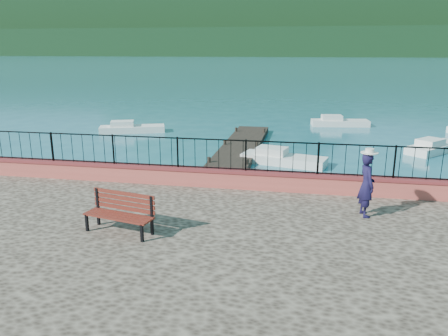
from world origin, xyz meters
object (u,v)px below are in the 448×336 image
(park_bench, at_px, (120,221))
(boat_1, at_px, (284,156))
(person, at_px, (367,185))
(boat_2, at_px, (436,144))
(boat_3, at_px, (132,126))
(boat_4, at_px, (340,120))

(park_bench, height_order, boat_1, park_bench)
(park_bench, bearing_deg, person, 33.06)
(park_bench, distance_m, boat_2, 19.58)
(park_bench, height_order, person, person)
(boat_3, xyz_separation_m, boat_4, (13.93, 5.16, 0.00))
(person, bearing_deg, boat_2, -35.46)
(boat_1, bearing_deg, person, -60.39)
(boat_1, distance_m, boat_2, 9.05)
(park_bench, bearing_deg, boat_2, 67.06)
(person, xyz_separation_m, boat_1, (-2.61, 9.52, -1.65))
(boat_1, relative_size, boat_2, 1.03)
(boat_2, relative_size, boat_4, 0.98)
(park_bench, relative_size, boat_4, 0.45)
(boat_1, bearing_deg, boat_2, 41.93)
(park_bench, height_order, boat_4, park_bench)
(person, xyz_separation_m, boat_3, (-13.11, 16.06, -1.65))
(park_bench, relative_size, person, 1.06)
(park_bench, distance_m, boat_4, 24.41)
(person, height_order, boat_1, person)
(park_bench, relative_size, boat_2, 0.45)
(person, height_order, boat_4, person)
(person, bearing_deg, boat_1, 1.38)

